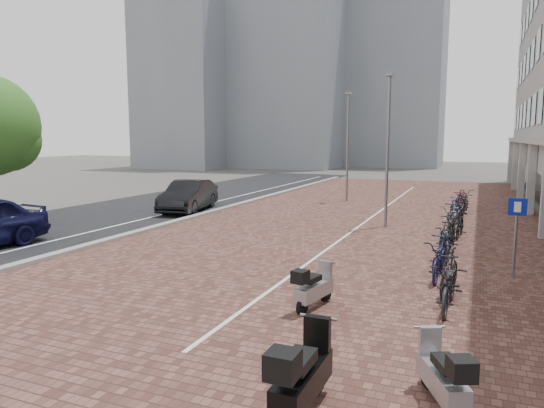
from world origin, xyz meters
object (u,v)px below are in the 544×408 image
(scooter_mid, at_px, (303,374))
(scooter_back, at_px, (442,374))
(car_dark, at_px, (189,196))
(scooter_front, at_px, (314,286))
(parking_sign, at_px, (516,227))

(scooter_mid, bearing_deg, scooter_back, 29.26)
(car_dark, distance_m, scooter_front, 14.79)
(scooter_back, distance_m, parking_sign, 7.24)
(car_dark, bearing_deg, scooter_mid, -65.29)
(car_dark, bearing_deg, parking_sign, -38.28)
(car_dark, relative_size, scooter_back, 3.27)
(scooter_front, relative_size, parking_sign, 0.66)
(parking_sign, bearing_deg, scooter_front, -137.31)
(scooter_mid, xyz_separation_m, scooter_back, (1.63, 0.90, -0.10))
(scooter_mid, bearing_deg, car_dark, 127.11)
(scooter_back, bearing_deg, scooter_mid, -176.17)
(car_dark, distance_m, parking_sign, 15.61)
(scooter_mid, xyz_separation_m, parking_sign, (2.87, 7.98, 0.78))
(scooter_front, height_order, scooter_back, scooter_back)
(parking_sign, bearing_deg, scooter_back, -102.40)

